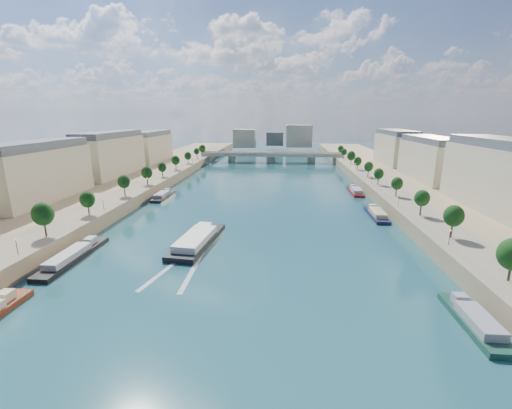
# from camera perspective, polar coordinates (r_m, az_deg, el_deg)

# --- Properties ---
(ground) EXTENTS (700.00, 700.00, 0.00)m
(ground) POSITION_cam_1_polar(r_m,az_deg,el_deg) (145.94, 0.55, -0.11)
(ground) COLOR #0D313C
(ground) RESTS_ON ground
(quay_left) EXTENTS (44.00, 520.00, 5.00)m
(quay_left) POSITION_cam_1_polar(r_m,az_deg,el_deg) (166.58, -24.99, 1.25)
(quay_left) COLOR #9E8460
(quay_left) RESTS_ON ground
(quay_right) EXTENTS (44.00, 520.00, 5.00)m
(quay_right) POSITION_cam_1_polar(r_m,az_deg,el_deg) (157.65, 27.65, 0.24)
(quay_right) COLOR #9E8460
(quay_right) RESTS_ON ground
(pave_left) EXTENTS (14.00, 520.00, 0.10)m
(pave_left) POSITION_cam_1_polar(r_m,az_deg,el_deg) (159.19, -20.38, 2.09)
(pave_left) COLOR gray
(pave_left) RESTS_ON quay_left
(pave_right) EXTENTS (14.00, 520.00, 0.10)m
(pave_right) POSITION_cam_1_polar(r_m,az_deg,el_deg) (151.82, 22.56, 1.29)
(pave_right) COLOR gray
(pave_right) RESTS_ON quay_right
(trees_left) EXTENTS (4.80, 268.80, 8.26)m
(trees_left) POSITION_cam_1_polar(r_m,az_deg,el_deg) (159.12, -19.60, 4.15)
(trees_left) COLOR #382B1E
(trees_left) RESTS_ON ground
(trees_right) EXTENTS (4.80, 268.80, 8.26)m
(trees_right) POSITION_cam_1_polar(r_m,az_deg,el_deg) (159.54, 21.00, 4.05)
(trees_right) COLOR #382B1E
(trees_right) RESTS_ON ground
(lamps_left) EXTENTS (0.36, 200.36, 4.28)m
(lamps_left) POSITION_cam_1_polar(r_m,az_deg,el_deg) (147.90, -20.49, 2.25)
(lamps_left) COLOR black
(lamps_left) RESTS_ON ground
(lamps_right) EXTENTS (0.36, 200.36, 4.28)m
(lamps_right) POSITION_cam_1_polar(r_m,az_deg,el_deg) (154.62, 20.52, 2.76)
(lamps_right) COLOR black
(lamps_right) RESTS_ON ground
(buildings_left) EXTENTS (16.00, 226.00, 23.20)m
(buildings_left) POSITION_cam_1_polar(r_m,az_deg,el_deg) (181.07, -27.24, 6.49)
(buildings_left) COLOR beige
(buildings_left) RESTS_ON ground
(buildings_right) EXTENTS (16.00, 226.00, 23.20)m
(buildings_right) POSITION_cam_1_polar(r_m,az_deg,el_deg) (171.38, 30.71, 5.67)
(buildings_right) COLOR beige
(buildings_right) RESTS_ON ground
(skyline) EXTENTS (79.00, 42.00, 22.00)m
(skyline) POSITION_cam_1_polar(r_m,az_deg,el_deg) (360.98, 3.63, 11.14)
(skyline) COLOR beige
(skyline) RESTS_ON ground
(bridge) EXTENTS (112.00, 12.00, 8.15)m
(bridge) POSITION_cam_1_polar(r_m,az_deg,el_deg) (277.46, 2.58, 8.07)
(bridge) COLOR #C1B79E
(bridge) RESTS_ON ground
(tour_barge) EXTENTS (11.61, 30.68, 4.06)m
(tour_barge) POSITION_cam_1_polar(r_m,az_deg,el_deg) (104.03, -9.77, -5.89)
(tour_barge) COLOR black
(tour_barge) RESTS_ON ground
(wake) EXTENTS (10.74, 26.02, 0.04)m
(wake) POSITION_cam_1_polar(r_m,az_deg,el_deg) (89.81, -12.35, -10.27)
(wake) COLOR silver
(wake) RESTS_ON ground
(moored_barges_left) EXTENTS (5.00, 151.54, 3.60)m
(moored_barges_left) POSITION_cam_1_polar(r_m,az_deg,el_deg) (99.35, -30.22, -9.01)
(moored_barges_left) COLOR #181835
(moored_barges_left) RESTS_ON ground
(moored_barges_right) EXTENTS (5.00, 157.98, 3.60)m
(moored_barges_right) POSITION_cam_1_polar(r_m,az_deg,el_deg) (107.65, 23.72, -6.45)
(moored_barges_right) COLOR black
(moored_barges_right) RESTS_ON ground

